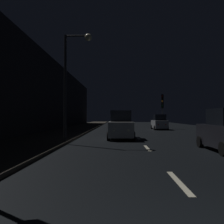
{
  "coord_description": "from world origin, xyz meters",
  "views": [
    {
      "loc": [
        -1.54,
        -2.97,
        1.68
      ],
      "look_at": [
        -1.99,
        13.85,
        2.0
      ],
      "focal_mm": 37.23,
      "sensor_mm": 36.0,
      "label": 1
    }
  ],
  "objects": [
    {
      "name": "ground",
      "position": [
        0.0,
        24.5,
        -0.01
      ],
      "size": [
        26.11,
        84.0,
        0.02
      ],
      "primitive_type": "cube",
      "color": "black"
    },
    {
      "name": "sidewalk_left",
      "position": [
        -6.86,
        24.5,
        0.07
      ],
      "size": [
        4.4,
        84.0,
        0.15
      ],
      "primitive_type": "cube",
      "color": "#38332B",
      "rests_on": "ground"
    },
    {
      "name": "car_approaching_headlights",
      "position": [
        -1.35,
        14.54,
        0.97
      ],
      "size": [
        1.94,
        4.19,
        2.11
      ],
      "rotation": [
        0.0,
        0.0,
        -1.57
      ],
      "color": "silver",
      "rests_on": "ground"
    },
    {
      "name": "traffic_light_far_right",
      "position": [
        4.55,
        29.01,
        3.41
      ],
      "size": [
        0.37,
        0.48,
        4.71
      ],
      "rotation": [
        0.0,
        0.0,
        -1.78
      ],
      "color": "#38383A",
      "rests_on": "ground"
    },
    {
      "name": "streetlamp_overhead",
      "position": [
        -4.28,
        11.0,
        4.49
      ],
      "size": [
        1.7,
        0.44,
        6.71
      ],
      "color": "#2D2D30",
      "rests_on": "ground"
    },
    {
      "name": "building_facade_left",
      "position": [
        -9.46,
        21.0,
        4.21
      ],
      "size": [
        0.8,
        63.0,
        8.41
      ],
      "primitive_type": "cube",
      "color": "black",
      "rests_on": "ground"
    },
    {
      "name": "car_parked_right_far",
      "position": [
        3.76,
        27.0,
        0.88
      ],
      "size": [
        1.77,
        3.83,
        1.93
      ],
      "rotation": [
        0.0,
        0.0,
        1.57
      ],
      "color": "#A5A8AD",
      "rests_on": "ground"
    },
    {
      "name": "lane_centerline",
      "position": [
        0.0,
        9.13,
        0.01
      ],
      "size": [
        0.16,
        14.24,
        0.01
      ],
      "color": "beige",
      "rests_on": "ground"
    }
  ]
}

